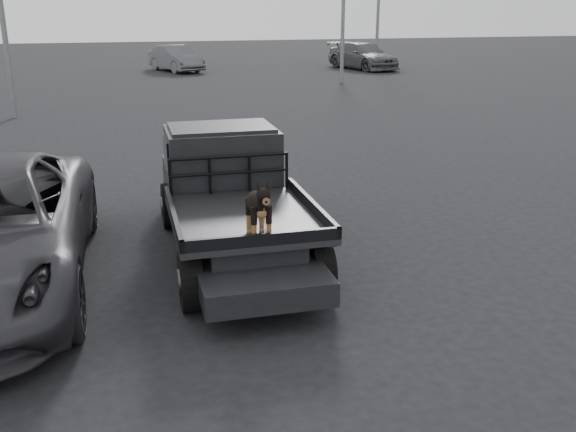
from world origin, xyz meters
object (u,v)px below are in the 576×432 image
object	(u,v)px
distant_car_a	(176,58)
dog	(258,208)
distant_car_b	(363,56)
flatbed_ute	(233,225)

from	to	relation	value
distant_car_a	dog	bearing A→B (deg)	-113.97
dog	distant_car_b	xyz separation A→B (m)	(12.13, 28.49, -0.55)
flatbed_ute	distant_car_a	bearing A→B (deg)	86.80
distant_car_a	distant_car_b	size ratio (longest dim) A/B	0.85
dog	flatbed_ute	bearing A→B (deg)	90.44
distant_car_b	distant_car_a	bearing A→B (deg)	157.48
distant_car_a	distant_car_b	distance (m)	10.66
dog	distant_car_a	bearing A→B (deg)	87.03
flatbed_ute	distant_car_b	world-z (taller)	distant_car_b
dog	distant_car_a	size ratio (longest dim) A/B	0.17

